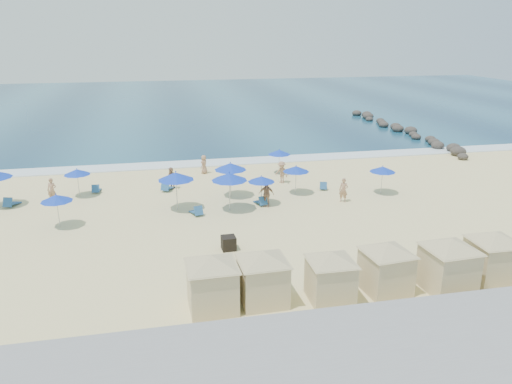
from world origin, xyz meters
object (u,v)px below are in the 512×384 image
(umbrella_5, at_px, (230,166))
(beachgoer_2, at_px, (266,194))
(beachgoer_4, at_px, (204,164))
(umbrella_7, at_px, (279,152))
(trash_bin, at_px, (229,243))
(umbrella_3, at_px, (176,176))
(umbrella_8, at_px, (296,169))
(cabana_0, at_px, (212,275))
(cabana_4, at_px, (449,258))
(umbrella_1, at_px, (56,198))
(cabana_5, at_px, (494,250))
(umbrella_4, at_px, (229,177))
(beachgoer_5, at_px, (343,190))
(umbrella_2, at_px, (77,172))
(cabana_3, at_px, (387,261))
(beachgoer_3, at_px, (282,172))
(beachgoer_0, at_px, (52,190))
(cabana_1, at_px, (263,270))
(beachgoer_1, at_px, (171,178))
(rock_jetty, at_px, (402,130))
(umbrella_9, at_px, (383,169))
(cabana_2, at_px, (331,270))
(umbrella_6, at_px, (261,179))

(umbrella_5, distance_m, beachgoer_2, 3.55)
(beachgoer_4, bearing_deg, umbrella_7, 113.58)
(trash_bin, relative_size, umbrella_3, 0.28)
(umbrella_8, bearing_deg, cabana_0, -118.71)
(umbrella_7, distance_m, umbrella_8, 5.57)
(cabana_4, relative_size, umbrella_1, 2.07)
(cabana_5, xyz_separation_m, beachgoer_4, (-11.33, 21.67, -0.79))
(umbrella_4, relative_size, umbrella_8, 1.24)
(cabana_4, bearing_deg, beachgoer_5, 90.20)
(beachgoer_2, bearing_deg, cabana_0, -93.12)
(cabana_5, relative_size, umbrella_2, 2.06)
(cabana_3, height_order, beachgoer_2, cabana_3)
(umbrella_3, bearing_deg, beachgoer_5, -3.59)
(umbrella_1, xyz_separation_m, umbrella_8, (15.92, 3.32, 0.03))
(umbrella_2, relative_size, umbrella_7, 1.01)
(cabana_4, distance_m, beachgoer_3, 18.32)
(trash_bin, xyz_separation_m, umbrella_7, (6.53, 14.26, 1.45))
(umbrella_3, distance_m, beachgoer_4, 9.18)
(cabana_5, distance_m, beachgoer_2, 14.92)
(beachgoer_0, xyz_separation_m, beachgoer_5, (19.87, -4.17, -0.01))
(trash_bin, relative_size, beachgoer_3, 0.44)
(cabana_3, height_order, beachgoer_4, cabana_3)
(cabana_1, distance_m, umbrella_3, 13.13)
(umbrella_3, relative_size, beachgoer_1, 1.64)
(rock_jetty, height_order, trash_bin, rock_jetty)
(umbrella_4, height_order, beachgoer_0, umbrella_4)
(umbrella_9, bearing_deg, cabana_1, -132.04)
(umbrella_5, bearing_deg, beachgoer_5, -19.99)
(rock_jetty, distance_m, cabana_4, 38.20)
(umbrella_4, bearing_deg, beachgoer_5, 0.86)
(umbrella_4, relative_size, umbrella_9, 1.26)
(beachgoer_3, xyz_separation_m, beachgoer_4, (-5.65, 4.02, -0.09))
(umbrella_2, bearing_deg, cabana_4, -44.30)
(cabana_4, bearing_deg, cabana_3, 170.56)
(cabana_4, height_order, umbrella_4, cabana_4)
(cabana_2, height_order, umbrella_2, cabana_2)
(umbrella_5, height_order, beachgoer_2, umbrella_5)
(beachgoer_4, xyz_separation_m, beachgoer_5, (8.70, -9.33, 0.07))
(cabana_2, bearing_deg, beachgoer_4, 98.27)
(cabana_5, xyz_separation_m, beachgoer_2, (-8.11, 12.50, -0.69))
(umbrella_8, xyz_separation_m, beachgoer_0, (-17.12, 1.73, -1.03))
(umbrella_4, xyz_separation_m, beachgoer_1, (-3.55, 5.69, -1.52))
(cabana_3, bearing_deg, cabana_0, 178.94)
(umbrella_6, height_order, beachgoer_2, umbrella_6)
(beachgoer_3, bearing_deg, cabana_4, -27.75)
(cabana_1, bearing_deg, trash_bin, 95.98)
(cabana_0, xyz_separation_m, cabana_2, (5.18, -0.36, -0.11))
(cabana_1, relative_size, umbrella_7, 2.03)
(cabana_0, height_order, cabana_5, cabana_0)
(beachgoer_1, bearing_deg, rock_jetty, 87.55)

